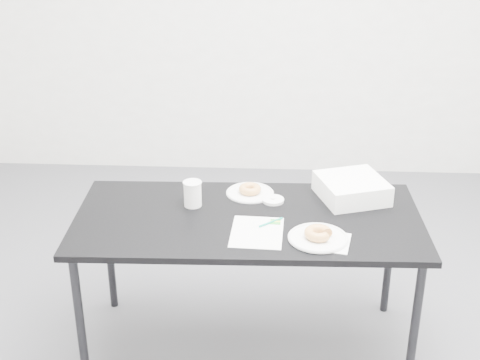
{
  "coord_description": "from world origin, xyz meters",
  "views": [
    {
      "loc": [
        0.18,
        -2.74,
        2.08
      ],
      "look_at": [
        0.03,
        0.02,
        0.81
      ],
      "focal_mm": 50.0,
      "sensor_mm": 36.0,
      "label": 1
    }
  ],
  "objects_px": {
    "donut_near": "(318,233)",
    "plate_far": "(250,193)",
    "bakery_box": "(352,188)",
    "scorecard": "(257,232)",
    "donut_far": "(250,189)",
    "coffee_cup": "(193,194)",
    "table": "(248,227)",
    "pen": "(271,222)",
    "plate_near": "(318,238)"
  },
  "relations": [
    {
      "from": "donut_near",
      "to": "plate_far",
      "type": "xyz_separation_m",
      "value": [
        -0.3,
        0.42,
        -0.03
      ]
    },
    {
      "from": "plate_far",
      "to": "bakery_box",
      "type": "bearing_deg",
      "value": -2.26
    },
    {
      "from": "donut_near",
      "to": "plate_far",
      "type": "bearing_deg",
      "value": 125.5
    },
    {
      "from": "scorecard",
      "to": "donut_far",
      "type": "bearing_deg",
      "value": 99.46
    },
    {
      "from": "plate_far",
      "to": "coffee_cup",
      "type": "relative_size",
      "value": 1.88
    },
    {
      "from": "coffee_cup",
      "to": "scorecard",
      "type": "bearing_deg",
      "value": -38.15
    },
    {
      "from": "table",
      "to": "coffee_cup",
      "type": "xyz_separation_m",
      "value": [
        -0.26,
        0.1,
        0.11
      ]
    },
    {
      "from": "pen",
      "to": "bakery_box",
      "type": "distance_m",
      "value": 0.46
    },
    {
      "from": "table",
      "to": "plate_near",
      "type": "distance_m",
      "value": 0.36
    },
    {
      "from": "donut_near",
      "to": "coffee_cup",
      "type": "relative_size",
      "value": 0.98
    },
    {
      "from": "table",
      "to": "donut_near",
      "type": "xyz_separation_m",
      "value": [
        0.3,
        -0.18,
        0.08
      ]
    },
    {
      "from": "pen",
      "to": "scorecard",
      "type": "bearing_deg",
      "value": -165.78
    },
    {
      "from": "bakery_box",
      "to": "pen",
      "type": "bearing_deg",
      "value": -162.01
    },
    {
      "from": "donut_near",
      "to": "table",
      "type": "bearing_deg",
      "value": 148.47
    },
    {
      "from": "pen",
      "to": "donut_far",
      "type": "height_order",
      "value": "donut_far"
    },
    {
      "from": "plate_near",
      "to": "donut_far",
      "type": "xyz_separation_m",
      "value": [
        -0.3,
        0.42,
        0.02
      ]
    },
    {
      "from": "pen",
      "to": "donut_near",
      "type": "xyz_separation_m",
      "value": [
        0.2,
        -0.13,
        0.02
      ]
    },
    {
      "from": "donut_near",
      "to": "coffee_cup",
      "type": "bearing_deg",
      "value": 153.16
    },
    {
      "from": "coffee_cup",
      "to": "plate_near",
      "type": "bearing_deg",
      "value": -26.84
    },
    {
      "from": "scorecard",
      "to": "plate_far",
      "type": "height_order",
      "value": "plate_far"
    },
    {
      "from": "bakery_box",
      "to": "plate_near",
      "type": "bearing_deg",
      "value": -131.99
    },
    {
      "from": "coffee_cup",
      "to": "pen",
      "type": "bearing_deg",
      "value": -23.3
    },
    {
      "from": "donut_far",
      "to": "plate_far",
      "type": "bearing_deg",
      "value": 0.0
    },
    {
      "from": "coffee_cup",
      "to": "bakery_box",
      "type": "height_order",
      "value": "coffee_cup"
    },
    {
      "from": "pen",
      "to": "plate_far",
      "type": "xyz_separation_m",
      "value": [
        -0.1,
        0.29,
        -0.0
      ]
    },
    {
      "from": "donut_far",
      "to": "scorecard",
      "type": "bearing_deg",
      "value": -83.21
    },
    {
      "from": "table",
      "to": "donut_near",
      "type": "height_order",
      "value": "donut_near"
    },
    {
      "from": "donut_far",
      "to": "pen",
      "type": "bearing_deg",
      "value": -70.74
    },
    {
      "from": "table",
      "to": "donut_far",
      "type": "xyz_separation_m",
      "value": [
        -0.0,
        0.24,
        0.08
      ]
    },
    {
      "from": "table",
      "to": "bakery_box",
      "type": "bearing_deg",
      "value": 23.31
    },
    {
      "from": "plate_near",
      "to": "coffee_cup",
      "type": "xyz_separation_m",
      "value": [
        -0.56,
        0.28,
        0.05
      ]
    },
    {
      "from": "coffee_cup",
      "to": "bakery_box",
      "type": "distance_m",
      "value": 0.74
    },
    {
      "from": "donut_far",
      "to": "coffee_cup",
      "type": "bearing_deg",
      "value": -151.28
    },
    {
      "from": "pen",
      "to": "plate_far",
      "type": "height_order",
      "value": "pen"
    },
    {
      "from": "table",
      "to": "plate_near",
      "type": "xyz_separation_m",
      "value": [
        0.3,
        -0.18,
        0.06
      ]
    },
    {
      "from": "scorecard",
      "to": "coffee_cup",
      "type": "xyz_separation_m",
      "value": [
        -0.3,
        0.24,
        0.06
      ]
    },
    {
      "from": "pen",
      "to": "bakery_box",
      "type": "height_order",
      "value": "bakery_box"
    },
    {
      "from": "plate_far",
      "to": "donut_near",
      "type": "bearing_deg",
      "value": -54.5
    },
    {
      "from": "scorecard",
      "to": "donut_near",
      "type": "height_order",
      "value": "donut_near"
    },
    {
      "from": "table",
      "to": "donut_far",
      "type": "bearing_deg",
      "value": 88.76
    },
    {
      "from": "donut_near",
      "to": "donut_far",
      "type": "xyz_separation_m",
      "value": [
        -0.3,
        0.42,
        -0.01
      ]
    },
    {
      "from": "bakery_box",
      "to": "table",
      "type": "bearing_deg",
      "value": -173.76
    },
    {
      "from": "pen",
      "to": "plate_near",
      "type": "height_order",
      "value": "pen"
    },
    {
      "from": "scorecard",
      "to": "bakery_box",
      "type": "xyz_separation_m",
      "value": [
        0.43,
        0.36,
        0.05
      ]
    },
    {
      "from": "plate_far",
      "to": "table",
      "type": "bearing_deg",
      "value": -89.83
    },
    {
      "from": "coffee_cup",
      "to": "bakery_box",
      "type": "relative_size",
      "value": 0.42
    },
    {
      "from": "donut_far",
      "to": "coffee_cup",
      "type": "distance_m",
      "value": 0.29
    },
    {
      "from": "plate_far",
      "to": "coffee_cup",
      "type": "xyz_separation_m",
      "value": [
        -0.26,
        -0.14,
        0.06
      ]
    },
    {
      "from": "scorecard",
      "to": "plate_near",
      "type": "relative_size",
      "value": 1.1
    },
    {
      "from": "plate_far",
      "to": "donut_far",
      "type": "relative_size",
      "value": 2.13
    }
  ]
}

